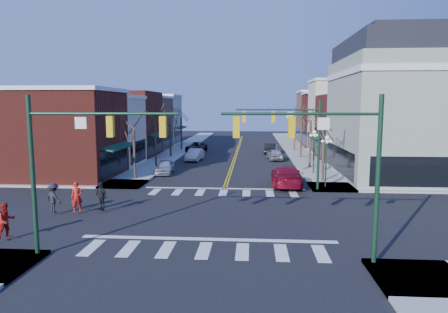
% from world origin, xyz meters
% --- Properties ---
extents(ground, '(160.00, 160.00, 0.00)m').
position_xyz_m(ground, '(0.00, 0.00, 0.00)').
color(ground, black).
rests_on(ground, ground).
extents(sidewalk_left, '(3.50, 70.00, 0.15)m').
position_xyz_m(sidewalk_left, '(-8.75, 20.00, 0.07)').
color(sidewalk_left, '#9E9B93').
rests_on(sidewalk_left, ground).
extents(sidewalk_right, '(3.50, 70.00, 0.15)m').
position_xyz_m(sidewalk_right, '(8.75, 20.00, 0.07)').
color(sidewalk_right, '#9E9B93').
rests_on(sidewalk_right, ground).
extents(bldg_left_brick_a, '(10.00, 8.50, 8.00)m').
position_xyz_m(bldg_left_brick_a, '(-15.50, 11.75, 4.00)').
color(bldg_left_brick_a, maroon).
rests_on(bldg_left_brick_a, ground).
extents(bldg_left_stucco_a, '(10.00, 7.00, 7.50)m').
position_xyz_m(bldg_left_stucco_a, '(-15.50, 19.50, 3.75)').
color(bldg_left_stucco_a, beige).
rests_on(bldg_left_stucco_a, ground).
extents(bldg_left_brick_b, '(10.00, 9.00, 8.50)m').
position_xyz_m(bldg_left_brick_b, '(-15.50, 27.50, 4.25)').
color(bldg_left_brick_b, maroon).
rests_on(bldg_left_brick_b, ground).
extents(bldg_left_tan, '(10.00, 7.50, 7.80)m').
position_xyz_m(bldg_left_tan, '(-15.50, 35.75, 3.90)').
color(bldg_left_tan, '#87664A').
rests_on(bldg_left_tan, ground).
extents(bldg_left_stucco_b, '(10.00, 8.00, 8.20)m').
position_xyz_m(bldg_left_stucco_b, '(-15.50, 43.50, 4.10)').
color(bldg_left_stucco_b, beige).
rests_on(bldg_left_stucco_b, ground).
extents(bldg_right_brick_a, '(10.00, 8.50, 8.00)m').
position_xyz_m(bldg_right_brick_a, '(15.50, 25.75, 4.00)').
color(bldg_right_brick_a, maroon).
rests_on(bldg_right_brick_a, ground).
extents(bldg_right_stucco, '(10.00, 7.00, 10.00)m').
position_xyz_m(bldg_right_stucco, '(15.50, 33.50, 5.00)').
color(bldg_right_stucco, beige).
rests_on(bldg_right_stucco, ground).
extents(bldg_right_brick_b, '(10.00, 8.00, 8.50)m').
position_xyz_m(bldg_right_brick_b, '(15.50, 41.00, 4.25)').
color(bldg_right_brick_b, maroon).
rests_on(bldg_right_brick_b, ground).
extents(bldg_right_tan, '(10.00, 8.00, 9.00)m').
position_xyz_m(bldg_right_tan, '(15.50, 49.00, 4.50)').
color(bldg_right_tan, '#87664A').
rests_on(bldg_right_tan, ground).
extents(victorian_corner, '(12.25, 14.25, 13.30)m').
position_xyz_m(victorian_corner, '(16.50, 14.50, 6.66)').
color(victorian_corner, gray).
rests_on(victorian_corner, ground).
extents(traffic_mast_near_left, '(6.60, 0.28, 7.20)m').
position_xyz_m(traffic_mast_near_left, '(-5.55, -7.40, 4.71)').
color(traffic_mast_near_left, '#14331E').
rests_on(traffic_mast_near_left, ground).
extents(traffic_mast_near_right, '(6.60, 0.28, 7.20)m').
position_xyz_m(traffic_mast_near_right, '(5.55, -7.40, 4.71)').
color(traffic_mast_near_right, '#14331E').
rests_on(traffic_mast_near_right, ground).
extents(traffic_mast_far_right, '(6.60, 0.28, 7.20)m').
position_xyz_m(traffic_mast_far_right, '(5.55, 7.40, 4.71)').
color(traffic_mast_far_right, '#14331E').
rests_on(traffic_mast_far_right, ground).
extents(lamppost_corner, '(0.36, 0.36, 4.33)m').
position_xyz_m(lamppost_corner, '(8.20, 8.50, 2.96)').
color(lamppost_corner, '#14331E').
rests_on(lamppost_corner, ground).
extents(lamppost_midblock, '(0.36, 0.36, 4.33)m').
position_xyz_m(lamppost_midblock, '(8.20, 15.00, 2.96)').
color(lamppost_midblock, '#14331E').
rests_on(lamppost_midblock, ground).
extents(tree_left_a, '(0.24, 0.24, 4.76)m').
position_xyz_m(tree_left_a, '(-8.40, 11.00, 2.38)').
color(tree_left_a, '#382B21').
rests_on(tree_left_a, ground).
extents(tree_left_b, '(0.24, 0.24, 5.04)m').
position_xyz_m(tree_left_b, '(-8.40, 19.00, 2.52)').
color(tree_left_b, '#382B21').
rests_on(tree_left_b, ground).
extents(tree_left_c, '(0.24, 0.24, 4.55)m').
position_xyz_m(tree_left_c, '(-8.40, 27.00, 2.27)').
color(tree_left_c, '#382B21').
rests_on(tree_left_c, ground).
extents(tree_left_d, '(0.24, 0.24, 4.90)m').
position_xyz_m(tree_left_d, '(-8.40, 35.00, 2.45)').
color(tree_left_d, '#382B21').
rests_on(tree_left_d, ground).
extents(tree_right_a, '(0.24, 0.24, 4.62)m').
position_xyz_m(tree_right_a, '(8.40, 11.00, 2.31)').
color(tree_right_a, '#382B21').
rests_on(tree_right_a, ground).
extents(tree_right_b, '(0.24, 0.24, 5.18)m').
position_xyz_m(tree_right_b, '(8.40, 19.00, 2.59)').
color(tree_right_b, '#382B21').
rests_on(tree_right_b, ground).
extents(tree_right_c, '(0.24, 0.24, 4.83)m').
position_xyz_m(tree_right_c, '(8.40, 27.00, 2.42)').
color(tree_right_c, '#382B21').
rests_on(tree_right_c, ground).
extents(tree_right_d, '(0.24, 0.24, 4.97)m').
position_xyz_m(tree_right_d, '(8.40, 35.00, 2.48)').
color(tree_right_d, '#382B21').
rests_on(tree_right_d, ground).
extents(car_left_near, '(2.01, 4.21, 1.39)m').
position_xyz_m(car_left_near, '(-6.40, 14.42, 0.69)').
color(car_left_near, silver).
rests_on(car_left_near, ground).
extents(car_left_mid, '(1.92, 4.48, 1.43)m').
position_xyz_m(car_left_mid, '(-4.80, 24.03, 0.72)').
color(car_left_mid, silver).
rests_on(car_left_mid, ground).
extents(car_left_far, '(2.90, 5.31, 1.41)m').
position_xyz_m(car_left_far, '(-5.89, 33.11, 0.70)').
color(car_left_far, black).
rests_on(car_left_far, ground).
extents(car_right_near, '(2.44, 5.95, 1.72)m').
position_xyz_m(car_right_near, '(5.09, 9.24, 0.86)').
color(car_right_near, maroon).
rests_on(car_right_near, ground).
extents(car_right_mid, '(2.13, 4.32, 1.42)m').
position_xyz_m(car_right_mid, '(5.00, 25.18, 0.71)').
color(car_right_mid, '#B4B4B9').
rests_on(car_right_mid, ground).
extents(car_right_far, '(1.99, 4.64, 1.49)m').
position_xyz_m(car_right_far, '(4.80, 31.93, 0.74)').
color(car_right_far, black).
rests_on(car_right_far, ground).
extents(pedestrian_red_a, '(0.81, 0.72, 1.87)m').
position_xyz_m(pedestrian_red_a, '(-8.64, -0.48, 1.09)').
color(pedestrian_red_a, red).
rests_on(pedestrian_red_a, sidewalk_left).
extents(pedestrian_red_b, '(1.05, 1.10, 1.79)m').
position_xyz_m(pedestrian_red_b, '(-10.00, -5.54, 1.05)').
color(pedestrian_red_b, '#AF1712').
rests_on(pedestrian_red_b, sidewalk_left).
extents(pedestrian_dark_a, '(1.12, 0.94, 1.79)m').
position_xyz_m(pedestrian_dark_a, '(-7.30, 0.03, 1.05)').
color(pedestrian_dark_a, black).
rests_on(pedestrian_dark_a, sidewalk_left).
extents(pedestrian_dark_b, '(1.38, 1.17, 1.85)m').
position_xyz_m(pedestrian_dark_b, '(-10.00, -0.74, 1.07)').
color(pedestrian_dark_b, black).
rests_on(pedestrian_dark_b, sidewalk_left).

